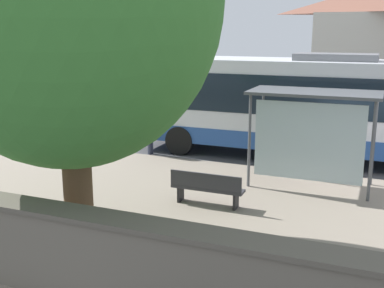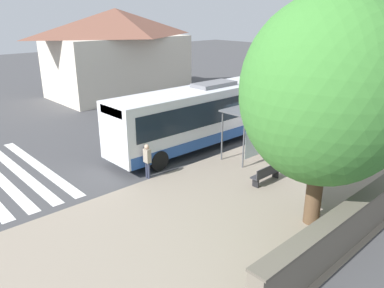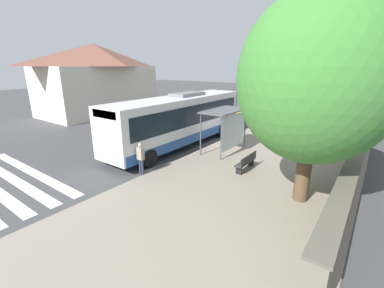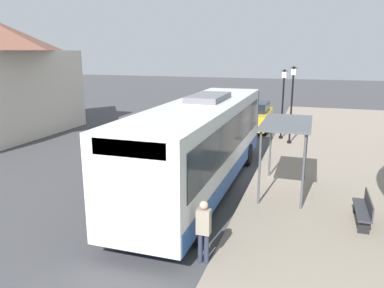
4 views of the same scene
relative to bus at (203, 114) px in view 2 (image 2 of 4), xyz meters
name	(u,v)px [view 2 (image 2 of 4)]	position (x,y,z in m)	size (l,w,h in m)	color
ground_plane	(245,145)	(-1.70, -1.74, -1.83)	(120.00, 120.00, 0.00)	#424244
sidewalk_plaza	(315,168)	(-6.20, -1.74, -1.82)	(9.00, 44.00, 0.02)	gray
background_building	(118,51)	(15.21, -4.12, 2.06)	(7.52, 12.21, 7.55)	beige
bus	(203,114)	(0.00, 0.00, 0.00)	(2.61, 11.65, 3.53)	silver
bus_shelter	(256,117)	(-3.19, -0.68, 0.38)	(1.73, 3.44, 2.67)	#515459
pedestrian	(147,159)	(-1.56, 5.05, -0.86)	(0.34, 0.22, 1.66)	#2D3347
bench	(267,173)	(-5.59, 1.43, -1.35)	(0.40, 1.83, 0.88)	#333338
street_lamp_near	(326,88)	(-2.72, -8.49, 0.76)	(0.28, 0.28, 4.38)	black
street_lamp_far	(326,86)	(-2.14, -9.57, 0.64)	(0.28, 0.28, 4.15)	black
shade_tree	(326,92)	(-8.71, 2.96, 3.00)	(5.65, 5.65, 7.95)	brown
parked_car_behind_bus	(314,99)	(-0.21, -11.78, -0.92)	(1.99, 4.56, 1.86)	gold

